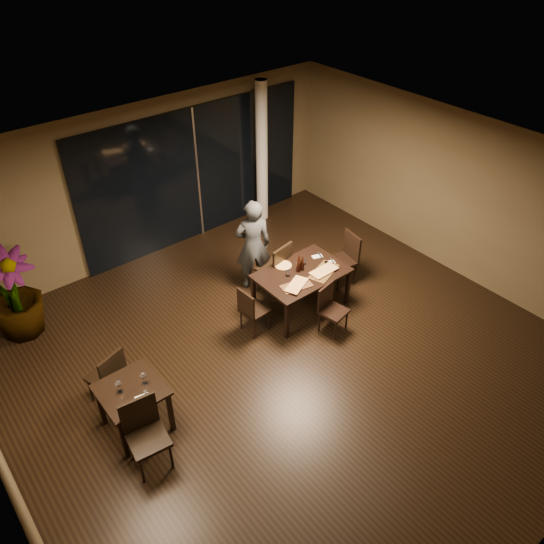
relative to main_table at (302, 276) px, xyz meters
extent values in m
plane|color=black|center=(-1.00, -0.80, -0.68)|extent=(8.00, 8.00, 0.00)
cube|color=brown|center=(-1.00, 3.25, 0.82)|extent=(8.00, 0.10, 3.00)
cube|color=brown|center=(3.05, -0.80, 0.82)|extent=(0.10, 8.00, 3.00)
cube|color=silver|center=(-1.00, -0.80, 2.34)|extent=(8.00, 8.00, 0.04)
cube|color=black|center=(0.00, 3.16, 0.67)|extent=(5.00, 0.06, 2.70)
cylinder|color=silver|center=(1.40, 2.85, 0.82)|extent=(0.24, 0.24, 3.00)
cube|color=black|center=(0.00, 0.00, 0.05)|extent=(1.50, 1.00, 0.04)
cube|color=black|center=(-0.69, -0.44, -0.32)|extent=(0.06, 0.06, 0.71)
cube|color=black|center=(0.69, -0.44, -0.32)|extent=(0.06, 0.06, 0.71)
cube|color=black|center=(-0.69, 0.44, -0.32)|extent=(0.06, 0.06, 0.71)
cube|color=black|center=(0.69, 0.44, -0.32)|extent=(0.06, 0.06, 0.71)
cube|color=black|center=(-3.40, -0.50, 0.05)|extent=(0.80, 0.80, 0.04)
cube|color=black|center=(-3.74, -0.84, -0.32)|extent=(0.06, 0.06, 0.71)
cube|color=black|center=(-3.06, -0.84, -0.32)|extent=(0.06, 0.06, 0.71)
cube|color=black|center=(-3.74, -0.16, -0.32)|extent=(0.06, 0.06, 0.71)
cube|color=black|center=(-3.06, -0.16, -0.32)|extent=(0.06, 0.06, 0.71)
cube|color=black|center=(-0.09, 0.66, -0.18)|extent=(0.56, 0.56, 0.05)
cylinder|color=black|center=(0.07, 0.89, -0.43)|extent=(0.04, 0.04, 0.49)
cylinder|color=black|center=(-0.32, 0.82, -0.43)|extent=(0.04, 0.04, 0.49)
cylinder|color=black|center=(0.14, 0.51, -0.43)|extent=(0.04, 0.04, 0.49)
cylinder|color=black|center=(-0.24, 0.43, -0.43)|extent=(0.04, 0.04, 0.49)
cube|color=black|center=(-0.04, 0.45, 0.09)|extent=(0.48, 0.13, 0.55)
cube|color=black|center=(0.01, -0.79, -0.27)|extent=(0.46, 0.46, 0.04)
cylinder|color=black|center=(-0.12, -0.98, -0.47)|extent=(0.03, 0.03, 0.40)
cylinder|color=black|center=(0.20, -0.91, -0.47)|extent=(0.03, 0.03, 0.40)
cylinder|color=black|center=(-0.18, -0.66, -0.47)|extent=(0.03, 0.03, 0.40)
cylinder|color=black|center=(0.14, -0.60, -0.47)|extent=(0.03, 0.03, 0.40)
cube|color=black|center=(-0.03, -0.61, -0.05)|extent=(0.39, 0.11, 0.45)
cube|color=black|center=(-0.97, 0.05, -0.27)|extent=(0.42, 0.42, 0.05)
cylinder|color=black|center=(-0.79, -0.11, -0.47)|extent=(0.03, 0.03, 0.41)
cylinder|color=black|center=(-0.81, 0.22, -0.47)|extent=(0.03, 0.03, 0.41)
cylinder|color=black|center=(-1.12, -0.13, -0.47)|extent=(0.03, 0.03, 0.41)
cylinder|color=black|center=(-1.14, 0.20, -0.47)|extent=(0.03, 0.03, 0.41)
cube|color=black|center=(-1.15, 0.04, -0.04)|extent=(0.06, 0.40, 0.45)
cube|color=black|center=(1.05, 0.08, -0.21)|extent=(0.52, 0.52, 0.05)
cylinder|color=black|center=(0.90, 0.29, -0.44)|extent=(0.04, 0.04, 0.47)
cylinder|color=black|center=(0.84, -0.08, -0.44)|extent=(0.04, 0.04, 0.47)
cylinder|color=black|center=(1.26, 0.23, -0.44)|extent=(0.04, 0.04, 0.47)
cylinder|color=black|center=(1.20, -0.14, -0.44)|extent=(0.04, 0.04, 0.47)
cube|color=black|center=(1.25, 0.04, 0.05)|extent=(0.12, 0.46, 0.52)
cube|color=black|center=(-3.47, 0.20, -0.23)|extent=(0.55, 0.55, 0.05)
cylinder|color=black|center=(-3.36, 0.43, -0.45)|extent=(0.04, 0.04, 0.45)
cylinder|color=black|center=(-3.70, 0.32, -0.45)|extent=(0.04, 0.04, 0.45)
cylinder|color=black|center=(-3.25, 0.09, -0.45)|extent=(0.04, 0.04, 0.45)
cylinder|color=black|center=(-3.59, -0.02, -0.45)|extent=(0.04, 0.04, 0.45)
cube|color=black|center=(-3.41, 0.01, 0.02)|extent=(0.43, 0.17, 0.50)
cube|color=black|center=(-3.53, -1.14, -0.19)|extent=(0.53, 0.53, 0.05)
cylinder|color=black|center=(-3.75, -1.30, -0.43)|extent=(0.04, 0.04, 0.48)
cylinder|color=black|center=(-3.36, -1.35, -0.43)|extent=(0.04, 0.04, 0.48)
cylinder|color=black|center=(-3.70, -0.92, -0.43)|extent=(0.04, 0.04, 0.48)
cylinder|color=black|center=(-3.31, -0.97, -0.43)|extent=(0.04, 0.04, 0.48)
cube|color=black|center=(-3.50, -0.92, 0.07)|extent=(0.47, 0.10, 0.54)
imported|color=#2D3032|center=(-0.25, 1.01, 0.20)|extent=(0.71, 0.61, 1.75)
imported|color=#1D4818|center=(-3.96, 2.41, 0.10)|extent=(1.03, 1.03, 1.54)
cube|color=#452A16|center=(-0.32, -0.23, 0.08)|extent=(0.55, 0.35, 0.01)
cube|color=#422D15|center=(0.29, -0.23, 0.08)|extent=(0.67, 0.49, 0.01)
cylinder|color=red|center=(-0.12, 0.33, 0.08)|extent=(0.28, 0.28, 0.01)
cylinder|color=white|center=(-0.24, 0.07, 0.12)|extent=(0.07, 0.07, 0.09)
cylinder|color=white|center=(0.19, 0.16, 0.12)|extent=(0.07, 0.07, 0.09)
cube|color=white|center=(0.55, -0.10, 0.08)|extent=(0.20, 0.16, 0.01)
cube|color=silver|center=(0.51, 0.17, 0.08)|extent=(0.20, 0.16, 0.01)
cube|color=white|center=(-3.35, -0.74, 0.08)|extent=(0.20, 0.15, 0.01)
camera|label=1|loc=(-4.87, -5.21, 5.35)|focal=35.00mm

